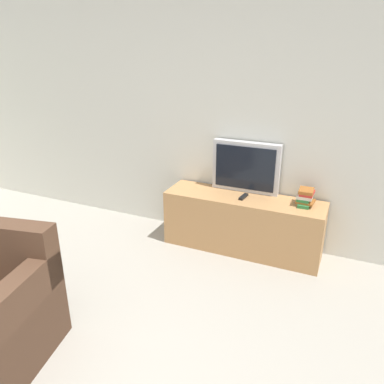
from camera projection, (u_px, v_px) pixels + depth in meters
The scene contains 5 objects.
wall_back at pixel (177, 114), 3.99m from camera, with size 9.00×0.06×2.60m.
tv_stand at pixel (242, 223), 3.82m from camera, with size 1.59×0.44×0.58m.
television at pixel (246, 167), 3.78m from camera, with size 0.69×0.09×0.52m.
book_stack at pixel (305, 197), 3.51m from camera, with size 0.17×0.22×0.16m.
remote_on_stand at pixel (243, 197), 3.69m from camera, with size 0.06×0.16×0.02m.
Camera 1 is at (1.78, -0.58, 1.99)m, focal length 35.00 mm.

